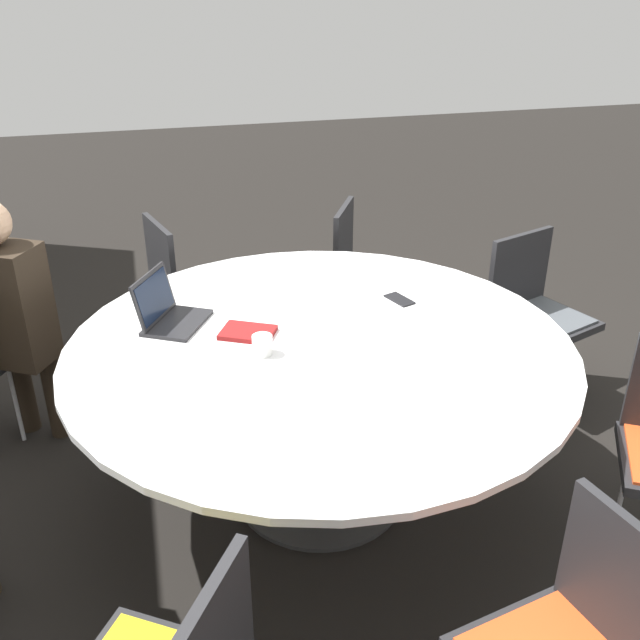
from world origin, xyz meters
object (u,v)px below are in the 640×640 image
Objects in this scene: chair_6 at (365,266)px; coffee_cup at (262,345)px; chair_7 at (185,279)px; cell_phone at (399,299)px; person_0 at (8,309)px; chair_5 at (535,304)px; laptop at (167,311)px; spiral_notebook at (248,333)px.

chair_6 reaches higher than coffee_cup.
cell_phone is at bearing 25.10° from chair_7.
person_0 is at bearing -69.44° from chair_7.
person_0 reaches higher than chair_7.
person_0 is (0.20, 2.52, 0.19)m from chair_5.
spiral_notebook is at bearing -91.66° from laptop.
chair_6 reaches higher than spiral_notebook.
chair_6 is at bearing 45.49° from person_0.
chair_7 is 1.21m from spiral_notebook.
chair_5 is 0.99m from chair_6.
laptop is at bearing 88.23° from cell_phone.
spiral_notebook is at bearing 9.87° from coffee_cup.
person_0 is (-0.59, 0.82, 0.19)m from chair_7.
laptop is (-0.40, -0.68, 0.09)m from person_0.
chair_6 is at bearing -9.17° from cell_phone.
chair_5 is 3.39× the size of spiral_notebook.
spiral_notebook is 3.26× the size of coffee_cup.
chair_6 reaches higher than cell_phone.
person_0 is 3.42× the size of laptop.
chair_5 is 0.90m from cell_phone.
chair_7 reaches higher than coffee_cup.
chair_5 is at bearing -75.86° from spiral_notebook.
chair_5 reaches higher than spiral_notebook.
laptop is at bearing -23.22° from chair_7.
chair_7 is (0.79, 1.71, 0.00)m from chair_5.
person_0 is at bearing -24.12° from chair_5.
chair_7 is at bearing -65.44° from chair_6.
cell_phone is (-0.43, -1.69, 0.04)m from person_0.
cell_phone is at bearing -3.91° from chair_5.
chair_5 and chair_6 have the same top height.
person_0 is 15.50× the size of coffee_cup.
cell_phone is at bearing 19.12° from chair_6.
person_0 reaches higher than chair_5.
chair_6 is (0.72, 0.68, 0.00)m from chair_5.
chair_5 is 1.00× the size of chair_7.
spiral_notebook is 0.72m from cell_phone.
person_0 is 1.74m from cell_phone.
chair_6 is 1.00× the size of chair_7.
chair_5 is 0.71× the size of person_0.
chair_5 is 11.04× the size of coffee_cup.
laptop reaches higher than chair_7.
coffee_cup is (-0.35, -0.33, -0.02)m from laptop.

